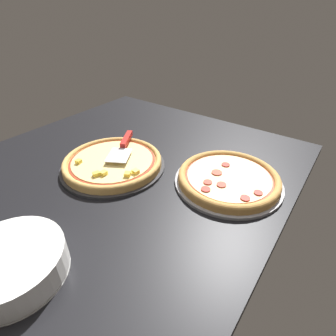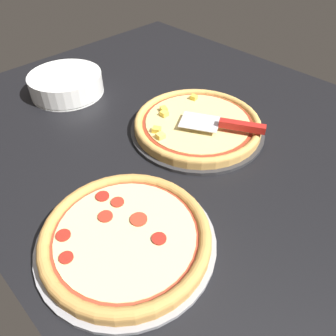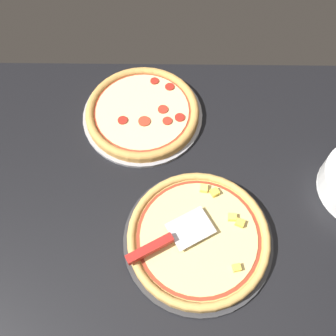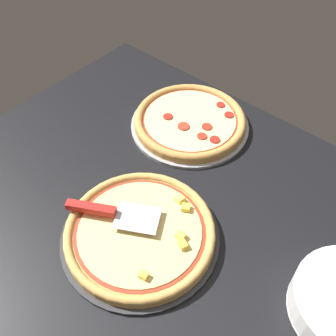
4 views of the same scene
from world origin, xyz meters
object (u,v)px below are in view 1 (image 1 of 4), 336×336
at_px(pizza_back, 229,178).
at_px(plate_stack, 11,265).
at_px(serving_spatula, 125,143).
at_px(pizza_front, 113,162).

relative_size(pizza_back, plate_stack, 1.43).
bearing_deg(pizza_back, plate_stack, -21.62).
height_order(serving_spatula, plate_stack, plate_stack).
bearing_deg(plate_stack, pizza_back, 158.38).
distance_m(pizza_front, plate_stack, 0.49).
xyz_separation_m(pizza_front, pizza_back, (-0.16, 0.40, -0.00)).
relative_size(pizza_front, serving_spatula, 1.62).
relative_size(pizza_front, pizza_back, 1.06).
distance_m(pizza_back, plate_stack, 0.67).
bearing_deg(serving_spatula, pizza_front, 15.42).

